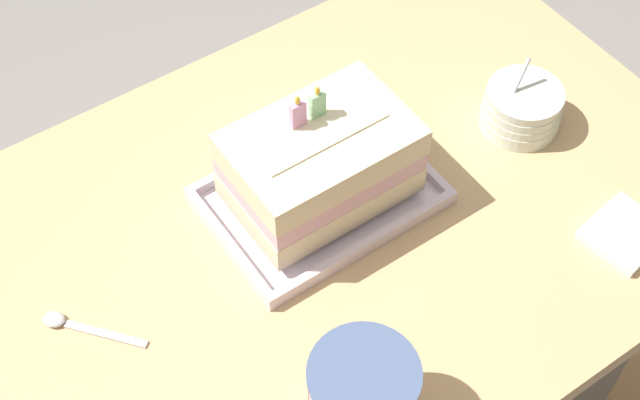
# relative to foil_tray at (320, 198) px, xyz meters

# --- Properties ---
(dining_table) EXTENTS (1.14, 0.75, 0.75)m
(dining_table) POSITION_rel_foil_tray_xyz_m (-0.02, -0.03, -0.12)
(dining_table) COLOR tan
(dining_table) RESTS_ON ground_plane
(foil_tray) EXTENTS (0.31, 0.22, 0.02)m
(foil_tray) POSITION_rel_foil_tray_xyz_m (0.00, 0.00, 0.00)
(foil_tray) COLOR silver
(foil_tray) RESTS_ON dining_table
(birthday_cake) EXTENTS (0.24, 0.16, 0.17)m
(birthday_cake) POSITION_rel_foil_tray_xyz_m (-0.00, 0.00, 0.08)
(birthday_cake) COLOR beige
(birthday_cake) RESTS_ON foil_tray
(bowl_stack) EXTENTS (0.12, 0.12, 0.11)m
(bowl_stack) POSITION_rel_foil_tray_xyz_m (0.33, -0.05, 0.03)
(bowl_stack) COLOR silver
(bowl_stack) RESTS_ON dining_table
(ice_cream_tub) EXTENTS (0.13, 0.13, 0.12)m
(ice_cream_tub) POSITION_rel_foil_tray_xyz_m (-0.14, -0.29, 0.05)
(ice_cream_tub) COLOR white
(ice_cream_tub) RESTS_ON dining_table
(serving_spoon_near_tray) EXTENTS (0.10, 0.12, 0.01)m
(serving_spoon_near_tray) POSITION_rel_foil_tray_xyz_m (-0.37, 0.02, -0.00)
(serving_spoon_near_tray) COLOR silver
(serving_spoon_near_tray) RESTS_ON dining_table
(napkin_pile) EXTENTS (0.11, 0.10, 0.01)m
(napkin_pile) POSITION_rel_foil_tray_xyz_m (0.30, -0.28, -0.00)
(napkin_pile) COLOR white
(napkin_pile) RESTS_ON dining_table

